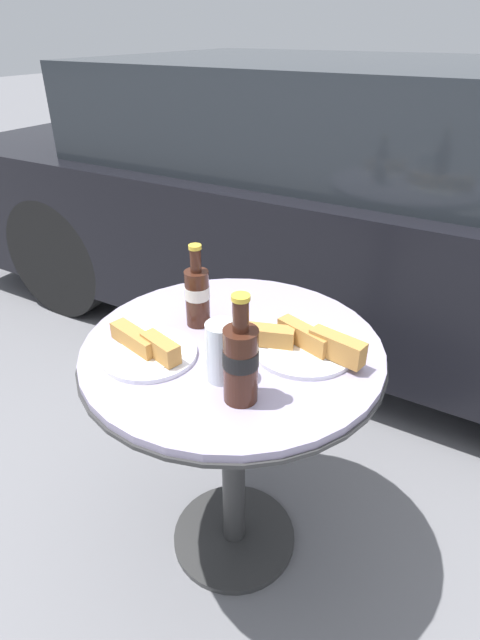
{
  "coord_description": "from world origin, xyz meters",
  "views": [
    {
      "loc": [
        0.53,
        -0.88,
        1.42
      ],
      "look_at": [
        0.0,
        0.04,
        0.8
      ],
      "focal_mm": 28.0,
      "sensor_mm": 36.0,
      "label": 1
    }
  ],
  "objects_px": {
    "cola_bottle_left": "(241,361)",
    "cola_bottle_right": "(197,294)",
    "parked_car": "(333,199)",
    "drinking_glass": "(222,354)",
    "lunch_plate_far": "(148,349)",
    "lunch_plate_near": "(303,344)",
    "bistro_table": "(233,395)"
  },
  "relations": [
    {
      "from": "bistro_table",
      "to": "lunch_plate_near",
      "type": "bearing_deg",
      "value": 19.1
    },
    {
      "from": "cola_bottle_right",
      "to": "lunch_plate_near",
      "type": "relative_size",
      "value": 0.69
    },
    {
      "from": "drinking_glass",
      "to": "lunch_plate_far",
      "type": "distance_m",
      "value": 0.2
    },
    {
      "from": "bistro_table",
      "to": "lunch_plate_near",
      "type": "distance_m",
      "value": 0.25
    },
    {
      "from": "lunch_plate_near",
      "to": "parked_car",
      "type": "bearing_deg",
      "value": 108.18
    },
    {
      "from": "cola_bottle_left",
      "to": "drinking_glass",
      "type": "relative_size",
      "value": 1.77
    },
    {
      "from": "lunch_plate_near",
      "to": "parked_car",
      "type": "distance_m",
      "value": 1.68
    },
    {
      "from": "cola_bottle_left",
      "to": "lunch_plate_near",
      "type": "distance_m",
      "value": 0.24
    },
    {
      "from": "cola_bottle_left",
      "to": "drinking_glass",
      "type": "height_order",
      "value": "cola_bottle_left"
    },
    {
      "from": "lunch_plate_far",
      "to": "bistro_table",
      "type": "bearing_deg",
      "value": 44.39
    },
    {
      "from": "cola_bottle_left",
      "to": "cola_bottle_right",
      "type": "relative_size",
      "value": 1.11
    },
    {
      "from": "bistro_table",
      "to": "drinking_glass",
      "type": "distance_m",
      "value": 0.26
    },
    {
      "from": "lunch_plate_far",
      "to": "drinking_glass",
      "type": "bearing_deg",
      "value": 4.65
    },
    {
      "from": "cola_bottle_right",
      "to": "lunch_plate_far",
      "type": "relative_size",
      "value": 0.95
    },
    {
      "from": "cola_bottle_right",
      "to": "lunch_plate_near",
      "type": "distance_m",
      "value": 0.3
    },
    {
      "from": "bistro_table",
      "to": "cola_bottle_left",
      "type": "height_order",
      "value": "cola_bottle_left"
    },
    {
      "from": "drinking_glass",
      "to": "parked_car",
      "type": "xyz_separation_m",
      "value": [
        -0.41,
        1.77,
        -0.19
      ]
    },
    {
      "from": "cola_bottle_left",
      "to": "parked_car",
      "type": "distance_m",
      "value": 1.89
    },
    {
      "from": "drinking_glass",
      "to": "lunch_plate_near",
      "type": "distance_m",
      "value": 0.22
    },
    {
      "from": "bistro_table",
      "to": "cola_bottle_right",
      "type": "relative_size",
      "value": 3.42
    },
    {
      "from": "cola_bottle_left",
      "to": "lunch_plate_near",
      "type": "bearing_deg",
      "value": 79.74
    },
    {
      "from": "drinking_glass",
      "to": "lunch_plate_far",
      "type": "relative_size",
      "value": 0.6
    },
    {
      "from": "cola_bottle_right",
      "to": "drinking_glass",
      "type": "height_order",
      "value": "cola_bottle_right"
    },
    {
      "from": "cola_bottle_right",
      "to": "lunch_plate_near",
      "type": "bearing_deg",
      "value": 3.16
    },
    {
      "from": "drinking_glass",
      "to": "parked_car",
      "type": "distance_m",
      "value": 1.83
    },
    {
      "from": "cola_bottle_left",
      "to": "cola_bottle_right",
      "type": "xyz_separation_m",
      "value": [
        -0.25,
        0.21,
        -0.01
      ]
    },
    {
      "from": "bistro_table",
      "to": "parked_car",
      "type": "bearing_deg",
      "value": 102.33
    },
    {
      "from": "lunch_plate_far",
      "to": "parked_car",
      "type": "distance_m",
      "value": 1.81
    },
    {
      "from": "cola_bottle_right",
      "to": "parked_car",
      "type": "bearing_deg",
      "value": 98.21
    },
    {
      "from": "drinking_glass",
      "to": "bistro_table",
      "type": "bearing_deg",
      "value": 111.48
    },
    {
      "from": "cola_bottle_right",
      "to": "drinking_glass",
      "type": "relative_size",
      "value": 1.59
    },
    {
      "from": "bistro_table",
      "to": "lunch_plate_far",
      "type": "relative_size",
      "value": 3.26
    }
  ]
}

